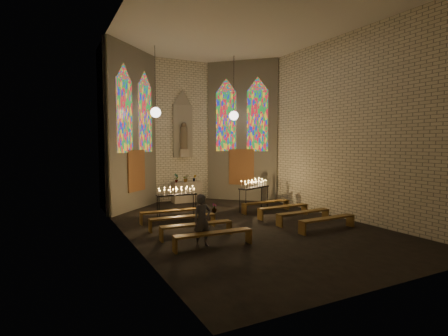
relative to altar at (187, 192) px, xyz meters
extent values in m
plane|color=black|center=(0.00, -5.45, -0.50)|extent=(12.00, 12.00, 0.00)
cube|color=beige|center=(0.00, 0.55, 3.00)|extent=(8.00, 0.02, 7.00)
cube|color=beige|center=(0.00, -11.45, 3.00)|extent=(8.00, 0.02, 7.00)
cube|color=beige|center=(-4.00, -5.45, 3.00)|extent=(0.02, 12.00, 7.00)
cube|color=beige|center=(4.00, -5.45, 3.00)|extent=(0.02, 12.00, 7.00)
cube|color=silver|center=(0.00, -5.45, 6.50)|extent=(8.00, 12.00, 0.01)
cube|color=beige|center=(-2.75, -0.70, 3.00)|extent=(2.72, 2.72, 7.00)
cube|color=beige|center=(2.75, -0.70, 3.00)|extent=(2.72, 2.72, 7.00)
cube|color=#4C3F8C|center=(-3.21, -1.39, 3.50)|extent=(0.78, 0.78, 3.00)
cube|color=#4C3F8C|center=(-2.06, -0.24, 3.50)|extent=(0.78, 0.78, 3.00)
cube|color=#4C3F8C|center=(2.06, -0.24, 3.50)|extent=(0.78, 0.78, 3.00)
cube|color=#4C3F8C|center=(3.21, -1.39, 3.50)|extent=(0.78, 0.78, 3.00)
cube|color=brown|center=(-2.63, -0.82, 1.20)|extent=(0.95, 0.95, 1.80)
cube|color=brown|center=(2.63, -0.82, 1.20)|extent=(0.95, 0.95, 1.80)
cube|color=gray|center=(0.00, 0.47, 3.00)|extent=(1.00, 0.12, 2.60)
cone|color=gray|center=(0.00, 0.47, 4.65)|extent=(1.00, 1.00, 0.80)
cube|color=#AB9F8B|center=(0.00, 0.33, 1.90)|extent=(0.45, 0.30, 0.40)
cylinder|color=brown|center=(0.00, 0.33, 2.65)|extent=(0.36, 0.36, 1.10)
sphere|color=brown|center=(0.00, 0.33, 3.30)|extent=(0.26, 0.26, 0.26)
sphere|color=white|center=(-1.90, -1.35, 3.70)|extent=(0.44, 0.44, 0.44)
cylinder|color=black|center=(-1.90, -1.35, 5.10)|extent=(0.02, 0.02, 2.80)
sphere|color=white|center=(1.90, -1.35, 3.70)|extent=(0.44, 0.44, 0.44)
cylinder|color=black|center=(1.90, -1.35, 5.10)|extent=(0.02, 0.02, 2.80)
cube|color=#AB9F8B|center=(0.00, 0.00, 0.00)|extent=(1.40, 0.60, 1.00)
imported|color=#4C723F|center=(-0.55, -0.05, 0.72)|extent=(0.27, 0.23, 0.44)
imported|color=#4C723F|center=(-0.07, -0.07, 0.67)|extent=(0.36, 0.33, 0.35)
imported|color=#4C723F|center=(0.42, 0.02, 0.67)|extent=(0.21, 0.18, 0.33)
imported|color=#4C723F|center=(0.08, -2.98, -0.31)|extent=(0.27, 0.27, 0.38)
cube|color=black|center=(-1.66, -3.25, 0.40)|extent=(1.58, 0.45, 0.05)
cylinder|color=black|center=(-2.40, -3.36, -0.06)|extent=(0.03, 0.03, 0.88)
cylinder|color=black|center=(-0.94, -3.43, -0.06)|extent=(0.03, 0.03, 0.88)
cylinder|color=black|center=(-2.38, -3.07, -0.06)|extent=(0.03, 0.03, 0.88)
cylinder|color=black|center=(-0.92, -3.14, -0.06)|extent=(0.03, 0.03, 0.88)
cube|color=black|center=(1.80, -3.35, 0.49)|extent=(1.75, 1.04, 0.05)
cylinder|color=black|center=(1.12, -3.81, -0.02)|extent=(0.03, 0.03, 0.97)
cylinder|color=black|center=(2.61, -3.19, -0.02)|extent=(0.03, 0.03, 0.97)
cylinder|color=black|center=(0.99, -3.52, -0.02)|extent=(0.03, 0.03, 0.97)
cylinder|color=black|center=(2.48, -2.89, -0.02)|extent=(0.03, 0.03, 0.97)
cube|color=brown|center=(-2.09, -3.85, -0.09)|extent=(2.28, 0.42, 0.05)
cube|color=brown|center=(-3.19, -3.80, -0.30)|extent=(0.07, 0.32, 0.41)
cube|color=brown|center=(-0.99, -3.90, -0.30)|extent=(0.07, 0.32, 0.41)
cube|color=brown|center=(2.09, -3.85, -0.09)|extent=(2.28, 0.42, 0.05)
cube|color=brown|center=(0.99, -3.90, -0.30)|extent=(0.07, 0.32, 0.41)
cube|color=brown|center=(3.19, -3.80, -0.30)|extent=(0.07, 0.32, 0.41)
cube|color=brown|center=(-2.09, -5.05, -0.09)|extent=(2.28, 0.42, 0.05)
cube|color=brown|center=(-3.19, -5.00, -0.30)|extent=(0.07, 0.32, 0.41)
cube|color=brown|center=(-0.99, -5.10, -0.30)|extent=(0.07, 0.32, 0.41)
cube|color=brown|center=(2.09, -5.05, -0.09)|extent=(2.28, 0.42, 0.05)
cube|color=brown|center=(0.99, -5.10, -0.30)|extent=(0.07, 0.32, 0.41)
cube|color=brown|center=(3.19, -5.00, -0.30)|extent=(0.07, 0.32, 0.41)
cube|color=brown|center=(-2.09, -6.25, -0.09)|extent=(2.28, 0.42, 0.05)
cube|color=brown|center=(-3.19, -6.20, -0.30)|extent=(0.07, 0.32, 0.41)
cube|color=brown|center=(-0.99, -6.30, -0.30)|extent=(0.07, 0.32, 0.41)
cube|color=brown|center=(2.09, -6.25, -0.09)|extent=(2.28, 0.42, 0.05)
cube|color=brown|center=(0.99, -6.30, -0.30)|extent=(0.07, 0.32, 0.41)
cube|color=brown|center=(3.19, -6.20, -0.30)|extent=(0.07, 0.32, 0.41)
cube|color=brown|center=(-2.09, -7.45, -0.09)|extent=(2.28, 0.42, 0.05)
cube|color=brown|center=(-3.19, -7.40, -0.30)|extent=(0.07, 0.32, 0.41)
cube|color=brown|center=(-0.99, -7.50, -0.30)|extent=(0.07, 0.32, 0.41)
cube|color=brown|center=(2.09, -7.45, -0.09)|extent=(2.28, 0.42, 0.05)
cube|color=brown|center=(0.99, -7.50, -0.30)|extent=(0.07, 0.32, 0.41)
cube|color=brown|center=(3.19, -7.40, -0.30)|extent=(0.07, 0.32, 0.41)
imported|color=#4A4953|center=(-2.31, -7.18, 0.23)|extent=(0.56, 0.38, 1.47)
camera|label=1|loc=(-6.17, -16.01, 2.37)|focal=28.00mm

